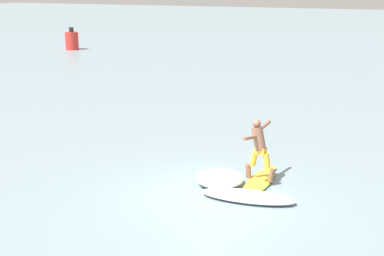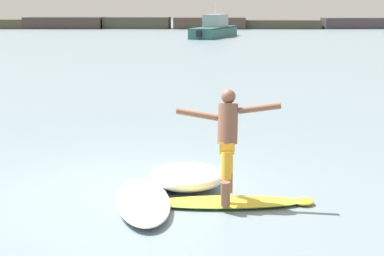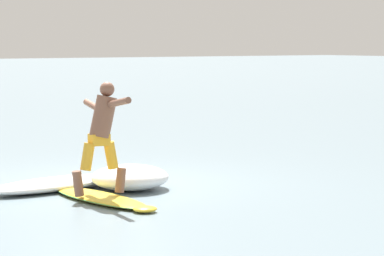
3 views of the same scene
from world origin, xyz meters
TOP-DOWN VIEW (x-y plane):
  - ground_plane at (0.00, 0.00)m, footprint 200.00×200.00m
  - surfboard at (1.38, -0.81)m, footprint 2.35×0.70m
  - surfer at (1.34, -0.77)m, footprint 1.48×0.82m
  - wave_foam_at_tail at (0.74, 0.03)m, footprint 1.65×1.66m
  - wave_foam_at_nose at (0.15, -0.93)m, footprint 1.05×2.31m

SIDE VIEW (x-z plane):
  - ground_plane at x=0.00m, z-range 0.00..0.00m
  - surfboard at x=1.38m, z-range -0.07..0.16m
  - wave_foam_at_nose at x=0.15m, z-range 0.00..0.19m
  - wave_foam_at_tail at x=0.74m, z-range 0.00..0.37m
  - surfer at x=1.34m, z-range 0.21..1.78m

